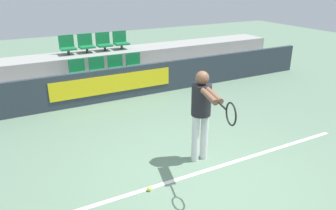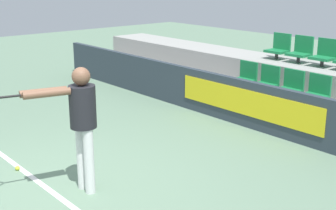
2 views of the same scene
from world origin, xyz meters
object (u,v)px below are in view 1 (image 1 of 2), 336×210
(stadium_chair_4, at_px, (67,46))
(stadium_chair_5, at_px, (86,44))
(stadium_chair_0, at_px, (78,70))
(tennis_ball, at_px, (149,189))
(stadium_chair_3, at_px, (134,63))
(stadium_chair_6, at_px, (104,42))
(stadium_chair_1, at_px, (98,68))
(stadium_chair_7, at_px, (121,41))
(stadium_chair_2, at_px, (117,66))
(tennis_player, at_px, (202,108))

(stadium_chair_4, bearing_deg, stadium_chair_5, 0.00)
(stadium_chair_0, distance_m, tennis_ball, 4.79)
(stadium_chair_3, relative_size, stadium_chair_5, 1.00)
(stadium_chair_0, relative_size, stadium_chair_6, 1.00)
(stadium_chair_0, distance_m, stadium_chair_4, 1.15)
(stadium_chair_3, xyz_separation_m, stadium_chair_4, (-1.61, 1.05, 0.47))
(stadium_chair_0, height_order, stadium_chair_3, same)
(stadium_chair_1, relative_size, stadium_chair_3, 1.00)
(stadium_chair_1, relative_size, stadium_chair_4, 1.00)
(stadium_chair_7, bearing_deg, stadium_chair_0, -147.00)
(stadium_chair_3, bearing_deg, stadium_chair_6, 117.17)
(stadium_chair_0, xyz_separation_m, stadium_chair_1, (0.54, 0.00, 0.00))
(stadium_chair_2, height_order, stadium_chair_6, stadium_chair_6)
(stadium_chair_5, distance_m, tennis_player, 5.44)
(tennis_player, bearing_deg, stadium_chair_2, 103.82)
(stadium_chair_6, distance_m, tennis_player, 5.42)
(stadium_chair_6, bearing_deg, tennis_player, -90.50)
(stadium_chair_7, relative_size, tennis_ball, 8.13)
(tennis_ball, bearing_deg, stadium_chair_3, 69.69)
(stadium_chair_7, bearing_deg, stadium_chair_4, 180.00)
(stadium_chair_4, bearing_deg, tennis_player, -79.25)
(stadium_chair_3, distance_m, stadium_chair_5, 1.57)
(stadium_chair_1, bearing_deg, tennis_player, -83.59)
(tennis_player, bearing_deg, stadium_chair_0, 117.69)
(stadium_chair_1, bearing_deg, stadium_chair_2, 0.00)
(stadium_chair_0, relative_size, tennis_ball, 8.13)
(stadium_chair_4, bearing_deg, stadium_chair_7, 0.00)
(stadium_chair_2, xyz_separation_m, stadium_chair_7, (0.54, 1.05, 0.47))
(tennis_ball, bearing_deg, tennis_player, 17.51)
(stadium_chair_6, bearing_deg, stadium_chair_3, -62.83)
(stadium_chair_5, bearing_deg, tennis_ball, -96.68)
(stadium_chair_4, distance_m, tennis_player, 5.52)
(stadium_chair_2, bearing_deg, stadium_chair_1, 180.00)
(tennis_ball, bearing_deg, stadium_chair_1, 81.86)
(stadium_chair_6, bearing_deg, stadium_chair_7, 0.00)
(stadium_chair_3, distance_m, tennis_player, 4.42)
(tennis_player, bearing_deg, stadium_chair_6, 103.94)
(stadium_chair_5, relative_size, stadium_chair_6, 1.00)
(stadium_chair_0, height_order, stadium_chair_4, stadium_chair_4)
(stadium_chair_3, xyz_separation_m, tennis_player, (-0.59, -4.37, 0.29))
(stadium_chair_2, bearing_deg, stadium_chair_3, 0.00)
(stadium_chair_3, bearing_deg, stadium_chair_4, 147.00)
(tennis_ball, bearing_deg, stadium_chair_5, 83.32)
(stadium_chair_3, distance_m, stadium_chair_4, 1.98)
(stadium_chair_1, xyz_separation_m, stadium_chair_3, (1.08, 0.00, 0.00))
(stadium_chair_4, height_order, tennis_player, tennis_player)
(stadium_chair_1, height_order, stadium_chair_2, same)
(stadium_chair_2, relative_size, stadium_chair_3, 1.00)
(stadium_chair_5, xyz_separation_m, stadium_chair_7, (1.08, 0.00, 0.00))
(stadium_chair_7, bearing_deg, stadium_chair_1, -135.75)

